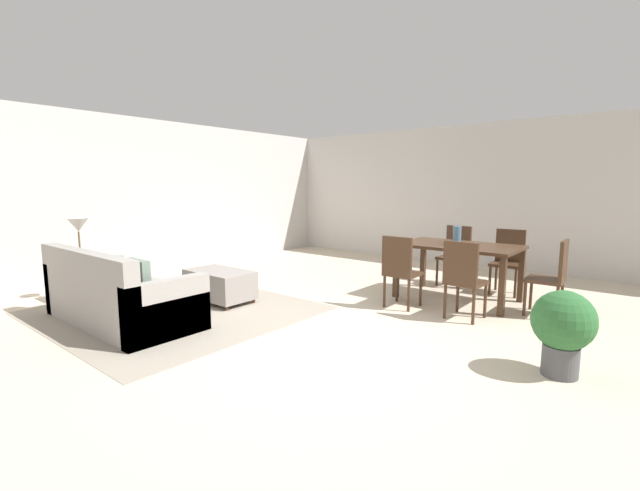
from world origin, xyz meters
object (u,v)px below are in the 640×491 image
(ottoman_table, at_px, (220,284))
(dining_chair_near_left, at_px, (400,268))
(side_table, at_px, (81,267))
(dining_chair_far_left, at_px, (456,252))
(potted_plant, at_px, (563,326))
(table_lamp, at_px, (78,227))
(dining_chair_near_right, at_px, (463,276))
(vase_centerpiece, at_px, (457,235))
(couch, at_px, (118,297))
(dining_chair_head_east, at_px, (553,273))
(dining_chair_far_right, at_px, (508,257))
(dining_table, at_px, (458,251))

(ottoman_table, bearing_deg, dining_chair_near_left, 32.07)
(ottoman_table, relative_size, side_table, 1.56)
(dining_chair_far_left, xyz_separation_m, potted_plant, (1.97, -2.64, -0.10))
(table_lamp, bearing_deg, side_table, 180.00)
(side_table, bearing_deg, dining_chair_near_right, 29.54)
(vase_centerpiece, bearing_deg, couch, -127.29)
(dining_chair_far_left, xyz_separation_m, dining_chair_head_east, (1.55, -0.90, 0.00))
(dining_chair_far_right, bearing_deg, dining_chair_near_left, -116.10)
(ottoman_table, relative_size, dining_chair_far_right, 1.01)
(potted_plant, bearing_deg, side_table, -164.75)
(ottoman_table, relative_size, dining_chair_near_left, 1.01)
(dining_chair_near_right, distance_m, dining_chair_far_left, 1.87)
(couch, height_order, dining_chair_head_east, dining_chair_head_east)
(couch, xyz_separation_m, dining_table, (2.58, 3.40, 0.37))
(dining_chair_near_right, bearing_deg, vase_centerpiece, 117.28)
(dining_chair_far_left, height_order, dining_chair_head_east, same)
(table_lamp, bearing_deg, vase_centerpiece, 39.80)
(couch, distance_m, table_lamp, 1.50)
(ottoman_table, bearing_deg, potted_plant, 4.94)
(ottoman_table, height_order, side_table, side_table)
(dining_chair_far_left, xyz_separation_m, dining_chair_far_right, (0.80, -0.05, 0.00))
(couch, xyz_separation_m, vase_centerpiece, (2.56, 3.37, 0.59))
(couch, bearing_deg, dining_chair_near_left, 49.50)
(side_table, distance_m, dining_table, 5.08)
(table_lamp, xyz_separation_m, dining_table, (3.89, 3.27, -0.34))
(potted_plant, bearing_deg, table_lamp, -164.75)
(potted_plant, bearing_deg, dining_chair_head_east, 103.51)
(dining_chair_near_left, height_order, potted_plant, dining_chair_near_left)
(dining_chair_head_east, bearing_deg, dining_chair_near_left, -152.30)
(side_table, height_order, dining_chair_head_east, dining_chair_head_east)
(side_table, relative_size, dining_chair_far_left, 0.65)
(table_lamp, relative_size, dining_chair_near_left, 0.57)
(couch, height_order, dining_table, couch)
(side_table, relative_size, dining_chair_near_right, 0.65)
(dining_chair_near_left, bearing_deg, vase_centerpiece, 64.60)
(dining_chair_far_left, bearing_deg, side_table, -130.34)
(couch, xyz_separation_m, dining_chair_far_right, (2.99, 4.22, 0.23))
(ottoman_table, xyz_separation_m, side_table, (-1.47, -1.15, 0.23))
(dining_chair_near_right, bearing_deg, dining_chair_far_right, 89.35)
(table_lamp, bearing_deg, dining_chair_far_left, 49.66)
(dining_table, relative_size, dining_chair_far_right, 1.67)
(dining_chair_far_right, bearing_deg, vase_centerpiece, -116.76)
(side_table, height_order, dining_chair_far_right, dining_chair_far_right)
(table_lamp, distance_m, potted_plant, 5.70)
(dining_chair_far_left, bearing_deg, ottoman_table, -124.29)
(dining_chair_far_right, relative_size, potted_plant, 1.29)
(couch, height_order, potted_plant, couch)
(dining_chair_head_east, bearing_deg, dining_chair_far_left, 149.85)
(dining_chair_near_right, relative_size, dining_chair_far_left, 1.00)
(table_lamp, height_order, dining_chair_far_left, table_lamp)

